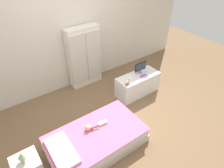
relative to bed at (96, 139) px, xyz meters
name	(u,v)px	position (x,y,z in m)	size (l,w,h in m)	color
ground_plane	(113,121)	(0.54, 0.28, -0.16)	(10.00, 10.00, 0.02)	brown
back_wall	(68,28)	(0.54, 1.86, 1.20)	(6.40, 0.05, 2.70)	silver
bed	(96,139)	(0.00, 0.00, 0.00)	(1.56, 0.90, 0.31)	beige
pillow	(62,151)	(-0.58, 0.00, 0.18)	(0.32, 0.64, 0.05)	silver
doll	(92,126)	(0.01, 0.13, 0.19)	(0.39, 0.14, 0.10)	#D6668E
nightstand	(28,168)	(-1.06, 0.12, 0.03)	(0.37, 0.37, 0.36)	silver
table_lamp	(22,156)	(-1.06, 0.12, 0.33)	(0.12, 0.12, 0.17)	#B7B2AD
wardrobe	(84,57)	(0.76, 1.69, 0.54)	(0.74, 0.28, 1.38)	white
tv_stand	(138,84)	(1.49, 0.67, 0.08)	(0.97, 0.40, 0.47)	white
tv_monitor	(141,67)	(1.60, 0.74, 0.46)	(0.30, 0.10, 0.25)	#99999E
rocking_horse_toy	(128,82)	(1.10, 0.55, 0.38)	(0.11, 0.04, 0.13)	#8E6642
book_purple	(144,76)	(1.56, 0.58, 0.33)	(0.15, 0.10, 0.02)	#8E51B2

